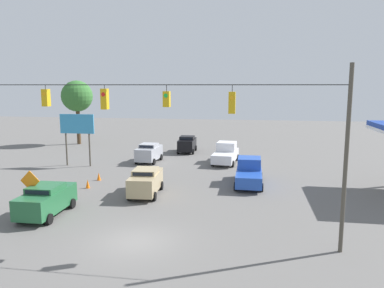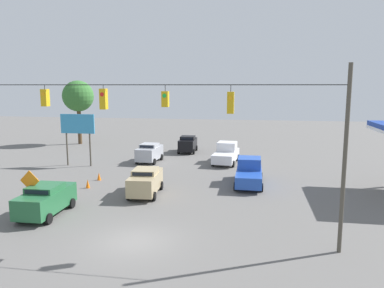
{
  "view_description": "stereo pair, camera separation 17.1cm",
  "coord_description": "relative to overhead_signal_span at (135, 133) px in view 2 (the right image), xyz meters",
  "views": [
    {
      "loc": [
        -5.76,
        17.58,
        7.99
      ],
      "look_at": [
        -0.98,
        -12.11,
        3.25
      ],
      "focal_mm": 35.0,
      "sensor_mm": 36.0,
      "label": 1
    },
    {
      "loc": [
        -5.93,
        17.55,
        7.99
      ],
      "look_at": [
        -0.98,
        -12.11,
        3.25
      ],
      "focal_mm": 35.0,
      "sensor_mm": 36.0,
      "label": 2
    }
  ],
  "objects": [
    {
      "name": "sedan_black_withflow_deep",
      "position": [
        1.89,
        -25.63,
        -4.59
      ],
      "size": [
        2.07,
        3.87,
        1.96
      ],
      "color": "black",
      "rests_on": "ground_plane"
    },
    {
      "name": "pickup_truck_white_oncoming_deep",
      "position": [
        -3.13,
        -20.16,
        -4.63
      ],
      "size": [
        2.64,
        5.49,
        2.12
      ],
      "color": "silver",
      "rests_on": "ground_plane"
    },
    {
      "name": "work_zone_sign",
      "position": [
        7.59,
        -2.33,
        -3.62
      ],
      "size": [
        1.27,
        0.06,
        2.84
      ],
      "color": "slate",
      "rests_on": "ground_plane"
    },
    {
      "name": "overhead_signal_span",
      "position": [
        0.0,
        0.0,
        0.0
      ],
      "size": [
        20.49,
        0.38,
        8.99
      ],
      "color": "#4C473D",
      "rests_on": "ground_plane"
    },
    {
      "name": "traffic_cone_second",
      "position": [
        7.04,
        -6.65,
        -5.27
      ],
      "size": [
        0.33,
        0.33,
        0.67
      ],
      "primitive_type": "cone",
      "color": "orange",
      "rests_on": "ground_plane"
    },
    {
      "name": "traffic_cone_nearest",
      "position": [
        6.92,
        -4.77,
        -5.27
      ],
      "size": [
        0.33,
        0.33,
        0.67
      ],
      "primitive_type": "cone",
      "color": "orange",
      "rests_on": "ground_plane"
    },
    {
      "name": "sedan_silver_withflow_far",
      "position": [
        4.84,
        -19.29,
        -4.6
      ],
      "size": [
        2.23,
        4.02,
        1.95
      ],
      "color": "#A8AAB2",
      "rests_on": "ground_plane"
    },
    {
      "name": "tree_horizon_left",
      "position": [
        17.65,
        -29.62,
        0.85
      ],
      "size": [
        4.17,
        4.17,
        8.62
      ],
      "color": "#4C3823",
      "rests_on": "ground_plane"
    },
    {
      "name": "roadside_billboard",
      "position": [
        11.31,
        -16.39,
        -1.84
      ],
      "size": [
        3.51,
        0.16,
        5.17
      ],
      "color": "#4C473D",
      "rests_on": "ground_plane"
    },
    {
      "name": "ground_plane",
      "position": [
        0.03,
        0.45,
        -5.61
      ],
      "size": [
        140.0,
        140.0,
        0.0
      ],
      "primitive_type": "plane",
      "color": "#605E5B"
    },
    {
      "name": "traffic_cone_fourth",
      "position": [
        6.98,
        -11.19,
        -5.27
      ],
      "size": [
        0.33,
        0.33,
        0.67
      ],
      "primitive_type": "cone",
      "color": "orange",
      "rests_on": "ground_plane"
    },
    {
      "name": "sedan_tan_withflow_mid",
      "position": [
        1.86,
        -7.77,
        -4.59
      ],
      "size": [
        2.26,
        4.52,
        1.95
      ],
      "color": "tan",
      "rests_on": "ground_plane"
    },
    {
      "name": "pickup_truck_blue_oncoming_far",
      "position": [
        -5.6,
        -11.92,
        -4.63
      ],
      "size": [
        2.23,
        5.57,
        2.12
      ],
      "color": "#234CB2",
      "rests_on": "ground_plane"
    },
    {
      "name": "traffic_cone_third",
      "position": [
        6.86,
        -8.73,
        -5.27
      ],
      "size": [
        0.33,
        0.33,
        0.67
      ],
      "primitive_type": "cone",
      "color": "orange",
      "rests_on": "ground_plane"
    },
    {
      "name": "sedan_green_parked_shoulder",
      "position": [
        6.7,
        -2.54,
        -4.61
      ],
      "size": [
        2.17,
        4.55,
        1.91
      ],
      "color": "#236038",
      "rests_on": "ground_plane"
    }
  ]
}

